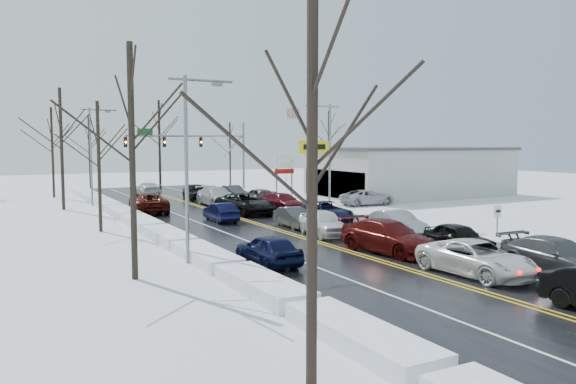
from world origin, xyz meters
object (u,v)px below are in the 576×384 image
tires_plus_sign (314,151)px  flagpole (288,141)px  dealership_building (410,171)px  oncoming_car_0 (221,221)px  traffic_signal_mast (200,146)px

tires_plus_sign → flagpole: size_ratio=0.60×
flagpole → dealership_building: bearing=-53.7°
tires_plus_sign → dealership_building: tires_plus_sign is taller
tires_plus_sign → oncoming_car_0: (-12.30, -7.24, -4.99)m
traffic_signal_mast → oncoming_car_0: size_ratio=3.17×
oncoming_car_0 → flagpole: bearing=-127.2°
traffic_signal_mast → dealership_building: bearing=-25.9°
traffic_signal_mast → oncoming_car_0: traffic_signal_mast is taller
dealership_building → oncoming_car_0: 27.51m
tires_plus_sign → oncoming_car_0: size_ratio=1.43×
traffic_signal_mast → tires_plus_sign: bearing=-59.5°
tires_plus_sign → flagpole: (4.67, 14.01, 0.93)m
flagpole → traffic_signal_mast: bearing=-170.3°
flagpole → dealership_building: 15.24m
tires_plus_sign → oncoming_car_0: tires_plus_sign is taller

